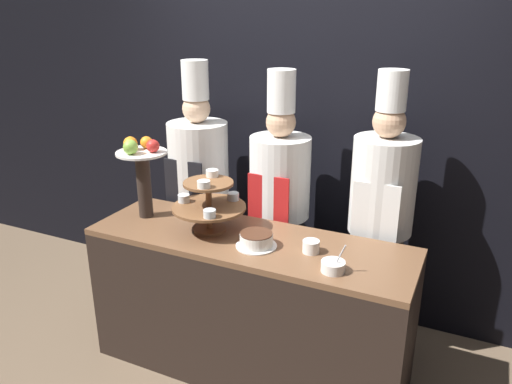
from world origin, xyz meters
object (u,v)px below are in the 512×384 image
Objects in this scene: tiered_stand at (209,202)px; cup_white at (311,247)px; chef_left at (199,183)px; chef_center_right at (381,209)px; cake_round at (256,240)px; fruit_pedestal at (142,166)px; serving_bowl_near at (333,266)px; chef_center_left at (279,198)px.

cup_white is at bearing -1.68° from tiered_stand.
chef_left reaches higher than tiered_stand.
tiered_stand reaches higher than cup_white.
cup_white is (0.64, -0.02, -0.14)m from tiered_stand.
cup_white is at bearing -114.72° from chef_center_right.
chef_left is (-0.73, 0.61, 0.03)m from cake_round.
fruit_pedestal reaches higher than serving_bowl_near.
chef_center_right is at bearing 65.28° from cup_white.
cake_round is 0.82m from chef_center_right.
chef_center_left is (-0.58, 0.70, 0.03)m from serving_bowl_near.
fruit_pedestal is 0.29× the size of chef_center_left.
chef_center_left is at bearing 129.71° from serving_bowl_near.
serving_bowl_near is 0.09× the size of chef_center_right.
cup_white is 0.23m from serving_bowl_near.
chef_center_left reaches higher than tiered_stand.
chef_left is 0.62m from chef_center_left.
serving_bowl_near is 0.91m from chef_center_left.
serving_bowl_near reaches higher than cup_white.
tiered_stand is 0.65m from cup_white.
fruit_pedestal is at bearing 178.29° from cup_white.
tiered_stand is at bearing 168.08° from serving_bowl_near.
cake_round is 0.13× the size of chef_center_left.
chef_left is 1.02× the size of chef_center_left.
serving_bowl_near is at bearing -41.84° from cup_white.
chef_left is 1.28m from chef_center_right.
fruit_pedestal is at bearing 171.80° from serving_bowl_near.
chef_center_left is at bearing 100.88° from cake_round.
tiered_stand is at bearing 178.32° from cup_white.
cake_round reaches higher than cup_white.
chef_left is at bearing -179.99° from chef_center_left.
fruit_pedestal is 0.28× the size of chef_center_right.
cup_white is 0.69m from chef_center_left.
chef_center_right reaches higher than cup_white.
fruit_pedestal is at bearing -159.30° from chef_center_right.
chef_left is (-1.20, 0.70, 0.04)m from serving_bowl_near.
chef_center_left is (-0.12, 0.61, 0.02)m from cake_round.
tiered_stand is 0.84m from serving_bowl_near.
fruit_pedestal is 0.28× the size of chef_left.
tiered_stand is at bearing -1.74° from fruit_pedestal.
chef_center_left reaches higher than cake_round.
chef_center_right reaches higher than fruit_pedestal.
serving_bowl_near is (0.17, -0.15, -0.01)m from cup_white.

